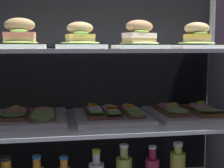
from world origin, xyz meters
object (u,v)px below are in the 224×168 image
plated_roll_sandwich_center (20,38)px  open_sandwich_tray_near_left_corner (112,113)px  plated_roll_sandwich_left_of_center (139,38)px  open_sandwich_tray_left_of_center (29,116)px  plated_roll_sandwich_mid_left (80,39)px  open_sandwich_tray_near_right_corner (187,111)px  plated_roll_sandwich_far_left (197,39)px

plated_roll_sandwich_center → open_sandwich_tray_near_left_corner: size_ratio=0.58×
plated_roll_sandwich_center → open_sandwich_tray_near_left_corner: plated_roll_sandwich_center is taller
plated_roll_sandwich_center → plated_roll_sandwich_left_of_center: bearing=-8.9°
plated_roll_sandwich_center → open_sandwich_tray_left_of_center: plated_roll_sandwich_center is taller
plated_roll_sandwich_mid_left → open_sandwich_tray_left_of_center: bearing=178.2°
plated_roll_sandwich_left_of_center → open_sandwich_tray_near_right_corner: plated_roll_sandwich_left_of_center is taller
plated_roll_sandwich_far_left → open_sandwich_tray_near_right_corner: plated_roll_sandwich_far_left is taller
plated_roll_sandwich_mid_left → open_sandwich_tray_near_right_corner: bearing=-0.6°
plated_roll_sandwich_far_left → open_sandwich_tray_near_right_corner: 0.32m
plated_roll_sandwich_center → plated_roll_sandwich_mid_left: 0.25m
plated_roll_sandwich_center → plated_roll_sandwich_left_of_center: (0.49, -0.08, -0.00)m
open_sandwich_tray_near_left_corner → open_sandwich_tray_near_right_corner: size_ratio=1.00×
open_sandwich_tray_left_of_center → open_sandwich_tray_near_left_corner: size_ratio=1.00×
plated_roll_sandwich_far_left → open_sandwich_tray_left_of_center: plated_roll_sandwich_far_left is taller
plated_roll_sandwich_mid_left → open_sandwich_tray_near_left_corner: 0.34m
plated_roll_sandwich_far_left → plated_roll_sandwich_center: bearing=177.9°
plated_roll_sandwich_mid_left → open_sandwich_tray_near_right_corner: size_ratio=0.57×
plated_roll_sandwich_far_left → open_sandwich_tray_near_left_corner: 0.49m
open_sandwich_tray_near_left_corner → open_sandwich_tray_near_right_corner: open_sandwich_tray_near_left_corner is taller
plated_roll_sandwich_center → open_sandwich_tray_left_of_center: 0.32m
plated_roll_sandwich_mid_left → open_sandwich_tray_near_left_corner: (0.13, -0.01, -0.31)m
plated_roll_sandwich_mid_left → plated_roll_sandwich_left_of_center: size_ratio=0.99×
plated_roll_sandwich_left_of_center → open_sandwich_tray_left_of_center: bearing=174.4°
plated_roll_sandwich_mid_left → plated_roll_sandwich_far_left: (0.51, 0.01, 0.00)m
plated_roll_sandwich_left_of_center → open_sandwich_tray_near_left_corner: (-0.11, 0.02, -0.32)m
plated_roll_sandwich_center → open_sandwich_tray_left_of_center: (0.03, -0.03, -0.32)m
open_sandwich_tray_near_left_corner → plated_roll_sandwich_center: bearing=172.2°
plated_roll_sandwich_left_of_center → plated_roll_sandwich_far_left: size_ratio=1.00×
plated_roll_sandwich_mid_left → open_sandwich_tray_near_left_corner: plated_roll_sandwich_mid_left is taller
plated_roll_sandwich_mid_left → open_sandwich_tray_near_left_corner: bearing=-6.0°
plated_roll_sandwich_far_left → open_sandwich_tray_left_of_center: bearing=-179.7°
plated_roll_sandwich_left_of_center → plated_roll_sandwich_center: bearing=171.1°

